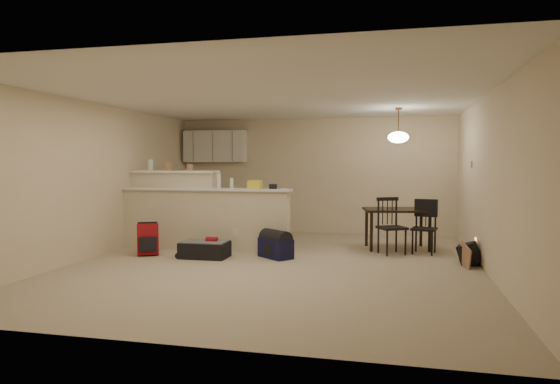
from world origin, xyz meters
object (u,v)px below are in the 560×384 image
(dining_chair_near, at_px, (392,226))
(dining_chair_far, at_px, (424,227))
(pendant_lamp, at_px, (398,137))
(navy_duffel, at_px, (276,248))
(red_backpack, at_px, (148,240))
(suitcase, at_px, (205,250))
(black_daypack, at_px, (469,254))
(dining_table, at_px, (397,214))

(dining_chair_near, height_order, dining_chair_far, dining_chair_near)
(pendant_lamp, height_order, navy_duffel, pendant_lamp)
(red_backpack, bearing_deg, navy_duffel, -22.36)
(dining_chair_far, height_order, navy_duffel, dining_chair_far)
(dining_chair_near, xyz_separation_m, dining_chair_far, (0.53, 0.17, -0.03))
(dining_chair_near, xyz_separation_m, red_backpack, (-3.95, -0.99, -0.22))
(suitcase, height_order, red_backpack, red_backpack)
(dining_chair_near, bearing_deg, dining_chair_far, -10.58)
(dining_chair_far, xyz_separation_m, red_backpack, (-4.48, -1.16, -0.19))
(navy_duffel, bearing_deg, suitcase, -129.18)
(dining_chair_near, relative_size, black_daypack, 2.65)
(black_daypack, bearing_deg, red_backpack, 109.77)
(red_backpack, bearing_deg, dining_chair_near, -14.63)
(pendant_lamp, distance_m, navy_duffel, 2.95)
(dining_table, xyz_separation_m, pendant_lamp, (0.00, 0.00, 1.36))
(pendant_lamp, xyz_separation_m, dining_chair_near, (-0.08, -0.55, -1.52))
(pendant_lamp, distance_m, red_backpack, 4.65)
(dining_chair_far, relative_size, black_daypack, 2.50)
(red_backpack, xyz_separation_m, black_daypack, (5.09, 0.40, -0.10))
(dining_table, relative_size, pendant_lamp, 2.06)
(dining_chair_far, xyz_separation_m, navy_duffel, (-2.35, -0.92, -0.29))
(suitcase, xyz_separation_m, red_backpack, (-1.01, 0.00, 0.13))
(dining_table, bearing_deg, dining_chair_near, -109.63)
(pendant_lamp, xyz_separation_m, dining_chair_far, (0.44, -0.38, -1.54))
(dining_table, height_order, suitcase, dining_table)
(dining_chair_near, bearing_deg, suitcase, 170.22)
(navy_duffel, relative_size, black_daypack, 1.59)
(dining_table, height_order, black_daypack, dining_table)
(dining_table, height_order, red_backpack, dining_table)
(pendant_lamp, bearing_deg, dining_table, 0.00)
(pendant_lamp, height_order, black_daypack, pendant_lamp)
(dining_table, relative_size, navy_duffel, 2.23)
(pendant_lamp, xyz_separation_m, navy_duffel, (-1.91, -1.31, -1.83))
(red_backpack, relative_size, black_daypack, 1.44)
(black_daypack, bearing_deg, dining_table, 58.02)
(black_daypack, bearing_deg, pendant_lamp, 58.02)
(dining_table, distance_m, red_backpack, 4.34)
(pendant_lamp, distance_m, dining_chair_near, 1.62)
(dining_table, bearing_deg, black_daypack, -58.19)
(dining_chair_near, distance_m, red_backpack, 4.08)
(suitcase, xyz_separation_m, navy_duffel, (1.12, 0.24, 0.03))
(dining_chair_far, height_order, red_backpack, dining_chair_far)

